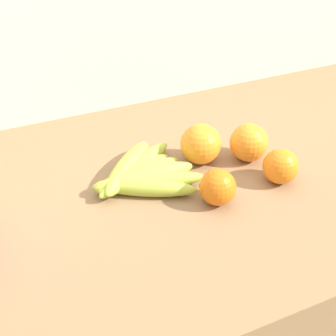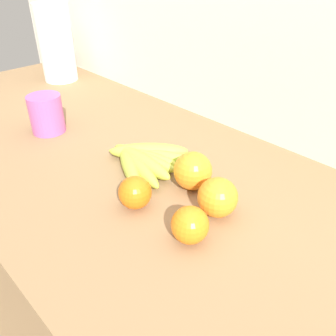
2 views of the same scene
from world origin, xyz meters
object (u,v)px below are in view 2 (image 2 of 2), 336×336
object	(u,v)px
orange_back_right	(193,171)
orange_back_left	(218,197)
orange_center	(190,225)
orange_front	(135,192)
banana_bunch	(143,159)
paper_towel_roll	(56,43)
mug	(46,114)

from	to	relation	value
orange_back_right	orange_back_left	distance (m)	0.10
orange_back_right	orange_center	xyz separation A→B (m)	(0.10, -0.12, -0.01)
orange_front	orange_center	xyz separation A→B (m)	(0.14, 0.01, 0.00)
orange_center	orange_back_left	world-z (taller)	orange_back_left
orange_front	banana_bunch	bearing A→B (deg)	134.33
orange_center	paper_towel_roll	size ratio (longest dim) A/B	0.22
orange_back_right	paper_towel_roll	xyz separation A→B (m)	(-0.81, 0.16, 0.09)
mug	orange_back_left	bearing A→B (deg)	6.14
banana_bunch	paper_towel_roll	distance (m)	0.71
orange_back_left	paper_towel_roll	distance (m)	0.93
banana_bunch	mug	distance (m)	0.32
orange_back_right	orange_front	world-z (taller)	orange_back_right
orange_center	mug	size ratio (longest dim) A/B	0.65
banana_bunch	paper_towel_roll	size ratio (longest dim) A/B	0.70
orange_back_right	orange_center	world-z (taller)	orange_back_right
banana_bunch	orange_front	bearing A→B (deg)	-45.67
orange_back_right	mug	xyz separation A→B (m)	(-0.45, -0.09, 0.01)
banana_bunch	orange_back_left	world-z (taller)	orange_back_left
orange_center	orange_back_left	size ratio (longest dim) A/B	0.87
orange_back_right	orange_back_left	size ratio (longest dim) A/B	1.06
orange_front	orange_back_left	xyz separation A→B (m)	(0.12, 0.10, 0.01)
orange_back_right	orange_front	distance (m)	0.13
orange_center	orange_back_left	distance (m)	0.09
banana_bunch	paper_towel_roll	xyz separation A→B (m)	(-0.68, 0.18, 0.11)
banana_bunch	orange_back_left	xyz separation A→B (m)	(0.23, -0.01, 0.02)
paper_towel_roll	orange_front	bearing A→B (deg)	-19.90
banana_bunch	orange_back_left	bearing A→B (deg)	-2.67
orange_front	mug	bearing A→B (deg)	174.79
orange_back_left	banana_bunch	bearing A→B (deg)	177.33
orange_center	mug	bearing A→B (deg)	176.88
orange_back_left	mug	distance (m)	0.54
orange_back_right	orange_front	size ratio (longest dim) A/B	1.24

